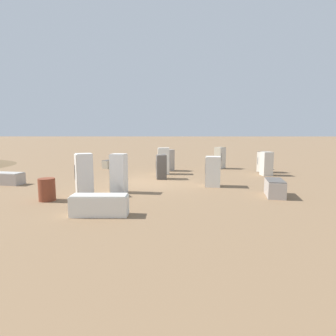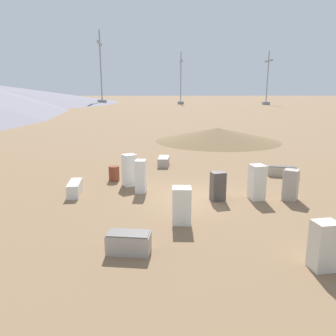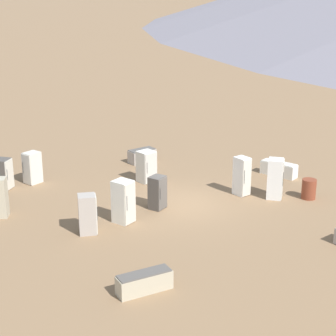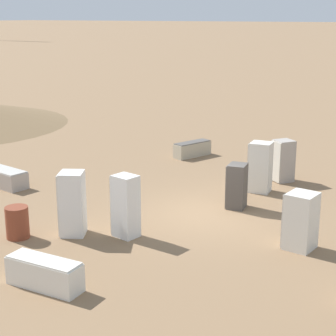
{
  "view_description": "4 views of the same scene",
  "coord_description": "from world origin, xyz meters",
  "px_view_note": "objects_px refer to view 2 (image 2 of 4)",
  "views": [
    {
      "loc": [
        -1.85,
        14.72,
        2.68
      ],
      "look_at": [
        -1.03,
        -0.08,
        0.81
      ],
      "focal_mm": 28.0,
      "sensor_mm": 36.0,
      "label": 1
    },
    {
      "loc": [
        -16.39,
        2.57,
        5.43
      ],
      "look_at": [
        -1.15,
        1.45,
        1.88
      ],
      "focal_mm": 35.0,
      "sensor_mm": 36.0,
      "label": 2
    },
    {
      "loc": [
        15.47,
        -17.64,
        9.41
      ],
      "look_at": [
        -0.46,
        -0.57,
        1.76
      ],
      "focal_mm": 60.0,
      "sensor_mm": 36.0,
      "label": 3
    },
    {
      "loc": [
        -7.75,
        15.08,
        6.17
      ],
      "look_at": [
        0.79,
        0.99,
        1.66
      ],
      "focal_mm": 60.0,
      "sensor_mm": 36.0,
      "label": 4
    }
  ],
  "objects_px": {
    "power_pylon_3": "(101,81)",
    "discarded_fridge_2": "(291,185)",
    "power_pylon_2": "(181,88)",
    "discarded_fridge_4": "(257,182)",
    "discarded_fridge_8": "(75,188)",
    "rusty_barrel": "(114,173)",
    "discarded_fridge_12": "(141,176)",
    "discarded_fridge_3": "(324,246)",
    "discarded_fridge_0": "(129,243)",
    "discarded_fridge_9": "(218,186)",
    "discarded_fridge_7": "(164,161)",
    "discarded_fridge_5": "(282,171)",
    "power_pylon_1": "(267,88)",
    "discarded_fridge_1": "(182,205)",
    "discarded_fridge_10": "(129,170)"
  },
  "relations": [
    {
      "from": "discarded_fridge_10",
      "to": "power_pylon_3",
      "type": "bearing_deg",
      "value": 68.66
    },
    {
      "from": "discarded_fridge_2",
      "to": "discarded_fridge_12",
      "type": "bearing_deg",
      "value": 111.71
    },
    {
      "from": "discarded_fridge_3",
      "to": "discarded_fridge_9",
      "type": "height_order",
      "value": "discarded_fridge_3"
    },
    {
      "from": "discarded_fridge_4",
      "to": "discarded_fridge_9",
      "type": "bearing_deg",
      "value": 172.95
    },
    {
      "from": "power_pylon_3",
      "to": "discarded_fridge_8",
      "type": "xyz_separation_m",
      "value": [
        -142.86,
        -15.74,
        -9.92
      ]
    },
    {
      "from": "discarded_fridge_0",
      "to": "discarded_fridge_9",
      "type": "height_order",
      "value": "discarded_fridge_9"
    },
    {
      "from": "power_pylon_3",
      "to": "discarded_fridge_2",
      "type": "bearing_deg",
      "value": -169.43
    },
    {
      "from": "discarded_fridge_0",
      "to": "discarded_fridge_9",
      "type": "relative_size",
      "value": 1.07
    },
    {
      "from": "discarded_fridge_7",
      "to": "discarded_fridge_5",
      "type": "bearing_deg",
      "value": -17.99
    },
    {
      "from": "power_pylon_1",
      "to": "discarded_fridge_3",
      "type": "height_order",
      "value": "power_pylon_1"
    },
    {
      "from": "discarded_fridge_0",
      "to": "discarded_fridge_3",
      "type": "relative_size",
      "value": 1.01
    },
    {
      "from": "power_pylon_3",
      "to": "rusty_barrel",
      "type": "relative_size",
      "value": 35.67
    },
    {
      "from": "power_pylon_1",
      "to": "discarded_fridge_12",
      "type": "height_order",
      "value": "power_pylon_1"
    },
    {
      "from": "discarded_fridge_4",
      "to": "discarded_fridge_9",
      "type": "relative_size",
      "value": 1.22
    },
    {
      "from": "power_pylon_1",
      "to": "discarded_fridge_4",
      "type": "bearing_deg",
      "value": 159.31
    },
    {
      "from": "discarded_fridge_4",
      "to": "discarded_fridge_10",
      "type": "xyz_separation_m",
      "value": [
        3.05,
        6.65,
        0.03
      ]
    },
    {
      "from": "discarded_fridge_8",
      "to": "discarded_fridge_10",
      "type": "height_order",
      "value": "discarded_fridge_10"
    },
    {
      "from": "discarded_fridge_1",
      "to": "discarded_fridge_5",
      "type": "bearing_deg",
      "value": 50.57
    },
    {
      "from": "power_pylon_3",
      "to": "discarded_fridge_0",
      "type": "xyz_separation_m",
      "value": [
        -149.68,
        -18.93,
        -9.91
      ]
    },
    {
      "from": "power_pylon_1",
      "to": "discarded_fridge_2",
      "type": "relative_size",
      "value": 13.98
    },
    {
      "from": "power_pylon_2",
      "to": "power_pylon_3",
      "type": "xyz_separation_m",
      "value": [
        9.12,
        36.44,
        3.19
      ]
    },
    {
      "from": "power_pylon_3",
      "to": "discarded_fridge_12",
      "type": "height_order",
      "value": "power_pylon_3"
    },
    {
      "from": "discarded_fridge_5",
      "to": "discarded_fridge_12",
      "type": "distance_m",
      "value": 9.76
    },
    {
      "from": "power_pylon_2",
      "to": "discarded_fridge_8",
      "type": "distance_m",
      "value": 135.5
    },
    {
      "from": "discarded_fridge_1",
      "to": "discarded_fridge_3",
      "type": "height_order",
      "value": "discarded_fridge_1"
    },
    {
      "from": "discarded_fridge_9",
      "to": "discarded_fridge_12",
      "type": "relative_size",
      "value": 0.81
    },
    {
      "from": "discarded_fridge_5",
      "to": "discarded_fridge_7",
      "type": "bearing_deg",
      "value": -97.04
    },
    {
      "from": "discarded_fridge_2",
      "to": "power_pylon_3",
      "type": "bearing_deg",
      "value": 46.25
    },
    {
      "from": "discarded_fridge_8",
      "to": "discarded_fridge_9",
      "type": "xyz_separation_m",
      "value": [
        -1.46,
        -7.5,
        0.39
      ]
    },
    {
      "from": "power_pylon_1",
      "to": "discarded_fridge_3",
      "type": "relative_size",
      "value": 14.22
    },
    {
      "from": "discarded_fridge_10",
      "to": "discarded_fridge_7",
      "type": "bearing_deg",
      "value": 37.15
    },
    {
      "from": "power_pylon_3",
      "to": "discarded_fridge_2",
      "type": "xyz_separation_m",
      "value": [
        -144.55,
        -26.97,
        -9.48
      ]
    },
    {
      "from": "power_pylon_1",
      "to": "discarded_fridge_8",
      "type": "relative_size",
      "value": 11.67
    },
    {
      "from": "discarded_fridge_5",
      "to": "discarded_fridge_9",
      "type": "relative_size",
      "value": 1.29
    },
    {
      "from": "discarded_fridge_1",
      "to": "discarded_fridge_5",
      "type": "height_order",
      "value": "discarded_fridge_1"
    },
    {
      "from": "discarded_fridge_3",
      "to": "discarded_fridge_12",
      "type": "relative_size",
      "value": 0.86
    },
    {
      "from": "discarded_fridge_7",
      "to": "discarded_fridge_1",
      "type": "bearing_deg",
      "value": -81.55
    },
    {
      "from": "discarded_fridge_4",
      "to": "power_pylon_2",
      "type": "bearing_deg",
      "value": 77.73
    },
    {
      "from": "discarded_fridge_7",
      "to": "discarded_fridge_10",
      "type": "xyz_separation_m",
      "value": [
        -5.26,
        2.34,
        0.61
      ]
    },
    {
      "from": "discarded_fridge_10",
      "to": "power_pylon_1",
      "type": "bearing_deg",
      "value": 37.35
    },
    {
      "from": "discarded_fridge_0",
      "to": "discarded_fridge_10",
      "type": "bearing_deg",
      "value": -167.78
    },
    {
      "from": "discarded_fridge_8",
      "to": "rusty_barrel",
      "type": "relative_size",
      "value": 2.07
    },
    {
      "from": "power_pylon_2",
      "to": "discarded_fridge_10",
      "type": "distance_m",
      "value": 133.47
    },
    {
      "from": "discarded_fridge_0",
      "to": "discarded_fridge_1",
      "type": "distance_m",
      "value": 3.29
    },
    {
      "from": "discarded_fridge_1",
      "to": "discarded_fridge_10",
      "type": "xyz_separation_m",
      "value": [
        5.95,
        2.42,
        0.15
      ]
    },
    {
      "from": "discarded_fridge_9",
      "to": "rusty_barrel",
      "type": "distance_m",
      "value": 7.06
    },
    {
      "from": "discarded_fridge_5",
      "to": "discarded_fridge_12",
      "type": "height_order",
      "value": "discarded_fridge_12"
    },
    {
      "from": "power_pylon_2",
      "to": "discarded_fridge_4",
      "type": "distance_m",
      "value": 135.78
    },
    {
      "from": "discarded_fridge_3",
      "to": "discarded_fridge_8",
      "type": "xyz_separation_m",
      "value": [
        8.34,
        9.31,
        -0.43
      ]
    },
    {
      "from": "discarded_fridge_12",
      "to": "discarded_fridge_4",
      "type": "bearing_deg",
      "value": -5.99
    }
  ]
}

